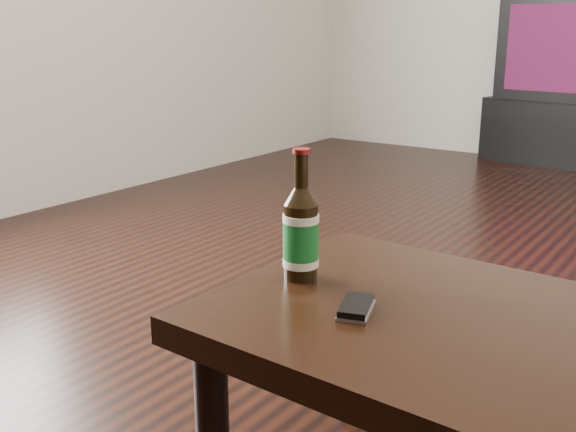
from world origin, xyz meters
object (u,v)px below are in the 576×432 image
Objects in this scene: coffee_table at (515,365)px; beer_bottle at (301,234)px; phone at (356,308)px; tv_stand at (571,132)px.

coffee_table is 4.18× the size of beer_bottle.
beer_bottle is at bearing 135.86° from phone.
beer_bottle reaches higher than tv_stand.
tv_stand is 3.63m from beer_bottle.
beer_bottle reaches higher than phone.
beer_bottle is (0.31, -3.61, 0.27)m from tv_stand.
phone is (0.48, -3.69, 0.19)m from tv_stand.
phone is (0.17, -0.08, -0.08)m from beer_bottle.
tv_stand is 3.70m from coffee_table.
tv_stand is 0.97× the size of coffee_table.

